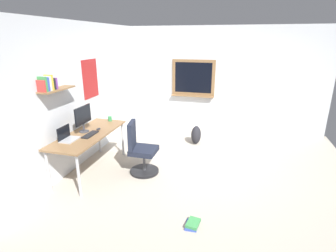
{
  "coord_description": "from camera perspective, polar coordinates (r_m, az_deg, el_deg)",
  "views": [
    {
      "loc": [
        -4.29,
        -0.42,
        2.3
      ],
      "look_at": [
        -0.1,
        0.72,
        0.85
      ],
      "focal_mm": 28.09,
      "sensor_mm": 36.0,
      "label": 1
    }
  ],
  "objects": [
    {
      "name": "office_chair",
      "position": [
        4.68,
        -6.04,
        -5.47
      ],
      "size": [
        0.52,
        0.53,
        0.95
      ],
      "color": "black",
      "rests_on": "ground"
    },
    {
      "name": "computer_mouse",
      "position": [
        4.9,
        -14.86,
        -0.63
      ],
      "size": [
        0.1,
        0.06,
        0.03
      ],
      "primitive_type": "ellipsoid",
      "color": "#262628",
      "rests_on": "desk"
    },
    {
      "name": "coffee_mug",
      "position": [
        5.37,
        -12.49,
        1.55
      ],
      "size": [
        0.08,
        0.08,
        0.09
      ],
      "primitive_type": "cylinder",
      "color": "#338C4C",
      "rests_on": "desk"
    },
    {
      "name": "laptop",
      "position": [
        4.56,
        -21.01,
        -2.2
      ],
      "size": [
        0.31,
        0.21,
        0.23
      ],
      "color": "#ADAFB5",
      "rests_on": "desk"
    },
    {
      "name": "ground_plane",
      "position": [
        4.89,
        8.56,
        -9.85
      ],
      "size": [
        5.2,
        5.2,
        0.0
      ],
      "primitive_type": "plane",
      "color": "#ADA393",
      "rests_on": "ground"
    },
    {
      "name": "desk",
      "position": [
        4.81,
        -16.77,
        -2.2
      ],
      "size": [
        1.69,
        0.65,
        0.73
      ],
      "color": "olive",
      "rests_on": "ground"
    },
    {
      "name": "backpack",
      "position": [
        6.03,
        6.11,
        -1.93
      ],
      "size": [
        0.32,
        0.22,
        0.42
      ],
      "primitive_type": "ellipsoid",
      "color": "#232328",
      "rests_on": "ground"
    },
    {
      "name": "monitor_primary",
      "position": [
        4.8,
        -17.95,
        1.84
      ],
      "size": [
        0.46,
        0.17,
        0.46
      ],
      "color": "#38383D",
      "rests_on": "desk"
    },
    {
      "name": "book_stack_on_floor",
      "position": [
        3.62,
        5.34,
        -20.41
      ],
      "size": [
        0.23,
        0.19,
        0.07
      ],
      "color": "#3851B2",
      "rests_on": "ground"
    },
    {
      "name": "wall_right",
      "position": [
        6.82,
        11.43,
        9.7
      ],
      "size": [
        0.22,
        5.0,
        2.6
      ],
      "color": "silver",
      "rests_on": "ground"
    },
    {
      "name": "wall_back",
      "position": [
        5.25,
        -18.43,
        6.59
      ],
      "size": [
        5.0,
        0.3,
        2.6
      ],
      "color": "silver",
      "rests_on": "ground"
    },
    {
      "name": "keyboard",
      "position": [
        4.68,
        -16.53,
        -1.8
      ],
      "size": [
        0.37,
        0.13,
        0.02
      ],
      "primitive_type": "cube",
      "color": "black",
      "rests_on": "desk"
    }
  ]
}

